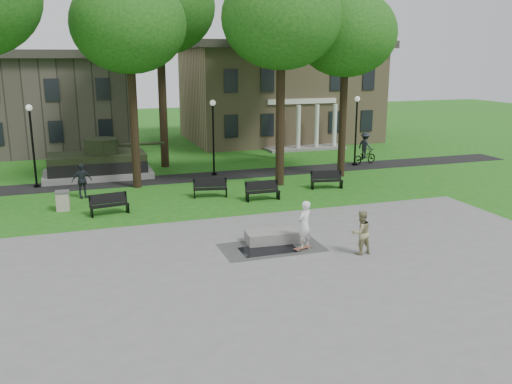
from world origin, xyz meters
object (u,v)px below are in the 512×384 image
concrete_block (273,236)px  park_bench_0 (109,204)px  cyclist (365,151)px  trash_bin (63,201)px  skateboarder (304,225)px  friend_watching (361,232)px

concrete_block → park_bench_0: 8.68m
cyclist → park_bench_0: 19.12m
trash_bin → skateboarder: bearing=-44.1°
skateboarder → concrete_block: bearing=-78.7°
skateboarder → cyclist: cyclist is taller
skateboarder → friend_watching: 2.18m
friend_watching → trash_bin: (-10.77, 10.02, -0.38)m
concrete_block → cyclist: size_ratio=0.98×
skateboarder → park_bench_0: bearing=-76.4°
friend_watching → cyclist: size_ratio=0.75×
concrete_block → skateboarder: bearing=-48.9°
cyclist → trash_bin: cyclist is taller
park_bench_0 → cyclist: bearing=12.3°
skateboarder → park_bench_0: 10.06m
concrete_block → friend_watching: 3.59m
friend_watching → cyclist: (9.08, 15.73, 0.05)m
skateboarder → park_bench_0: skateboarder is taller
cyclist → concrete_block: bearing=121.9°
cyclist → skateboarder: bearing=126.2°
friend_watching → park_bench_0: 12.21m
concrete_block → trash_bin: 11.18m
skateboarder → friend_watching: size_ratio=1.12×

